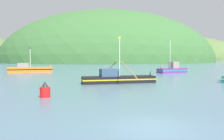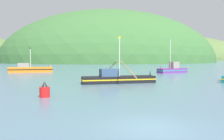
% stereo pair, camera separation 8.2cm
% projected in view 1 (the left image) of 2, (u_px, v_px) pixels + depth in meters
% --- Properties ---
extents(ground_plane, '(600.00, 600.00, 0.00)m').
position_uv_depth(ground_plane, '(153.00, 127.00, 11.09)').
color(ground_plane, slate).
extents(hill_far_left, '(183.44, 146.75, 62.07)m').
position_uv_depth(hill_far_left, '(174.00, 60.00, 295.49)').
color(hill_far_left, '#516B38').
rests_on(hill_far_left, ground).
extents(hill_mid_left, '(160.51, 128.41, 76.37)m').
position_uv_depth(hill_mid_left, '(111.00, 62.00, 175.76)').
color(hill_mid_left, '#386633').
rests_on(hill_mid_left, ground).
extents(fishing_boat_orange, '(9.71, 2.00, 5.64)m').
position_uv_depth(fishing_boat_orange, '(30.00, 69.00, 52.16)').
color(fishing_boat_orange, orange).
rests_on(fishing_boat_orange, ground).
extents(fishing_boat_black, '(9.93, 14.22, 6.18)m').
position_uv_depth(fishing_boat_black, '(117.00, 78.00, 30.40)').
color(fishing_boat_black, black).
rests_on(fishing_boat_black, ground).
extents(fishing_boat_purple, '(7.84, 4.08, 7.68)m').
position_uv_depth(fishing_boat_purple, '(172.00, 69.00, 51.02)').
color(fishing_boat_purple, '#6B2D84').
rests_on(fishing_boat_purple, ground).
extents(channel_buoy, '(0.87, 0.87, 1.38)m').
position_uv_depth(channel_buoy, '(45.00, 91.00, 19.55)').
color(channel_buoy, red).
rests_on(channel_buoy, ground).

